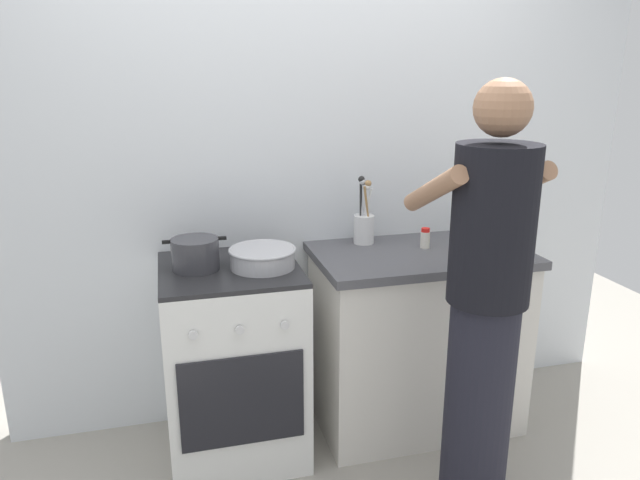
{
  "coord_description": "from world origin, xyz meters",
  "views": [
    {
      "loc": [
        -0.59,
        -2.29,
        1.73
      ],
      "look_at": [
        0.05,
        0.12,
        1.0
      ],
      "focal_mm": 33.12,
      "sensor_mm": 36.0,
      "label": 1
    }
  ],
  "objects_px": {
    "mixing_bowl": "(262,257)",
    "utensil_crock": "(364,222)",
    "stove_range": "(234,361)",
    "oil_bottle": "(476,227)",
    "pot": "(195,254)",
    "spice_bottle": "(425,238)",
    "person": "(485,310)"
  },
  "relations": [
    {
      "from": "spice_bottle",
      "to": "stove_range",
      "type": "bearing_deg",
      "value": -177.15
    },
    {
      "from": "mixing_bowl",
      "to": "utensil_crock",
      "type": "height_order",
      "value": "utensil_crock"
    },
    {
      "from": "mixing_bowl",
      "to": "oil_bottle",
      "type": "relative_size",
      "value": 1.11
    },
    {
      "from": "spice_bottle",
      "to": "utensil_crock",
      "type": "bearing_deg",
      "value": 149.47
    },
    {
      "from": "stove_range",
      "to": "oil_bottle",
      "type": "bearing_deg",
      "value": -2.3
    },
    {
      "from": "stove_range",
      "to": "oil_bottle",
      "type": "height_order",
      "value": "oil_bottle"
    },
    {
      "from": "utensil_crock",
      "to": "person",
      "type": "relative_size",
      "value": 0.2
    },
    {
      "from": "pot",
      "to": "oil_bottle",
      "type": "height_order",
      "value": "oil_bottle"
    },
    {
      "from": "mixing_bowl",
      "to": "utensil_crock",
      "type": "xyz_separation_m",
      "value": [
        0.54,
        0.24,
        0.06
      ]
    },
    {
      "from": "utensil_crock",
      "to": "spice_bottle",
      "type": "distance_m",
      "value": 0.3
    },
    {
      "from": "pot",
      "to": "oil_bottle",
      "type": "xyz_separation_m",
      "value": [
        1.29,
        -0.05,
        0.04
      ]
    },
    {
      "from": "mixing_bowl",
      "to": "utensil_crock",
      "type": "relative_size",
      "value": 0.88
    },
    {
      "from": "oil_bottle",
      "to": "stove_range",
      "type": "bearing_deg",
      "value": 177.7
    },
    {
      "from": "spice_bottle",
      "to": "oil_bottle",
      "type": "relative_size",
      "value": 0.37
    },
    {
      "from": "spice_bottle",
      "to": "person",
      "type": "height_order",
      "value": "person"
    },
    {
      "from": "mixing_bowl",
      "to": "oil_bottle",
      "type": "distance_m",
      "value": 1.01
    },
    {
      "from": "mixing_bowl",
      "to": "utensil_crock",
      "type": "distance_m",
      "value": 0.6
    },
    {
      "from": "utensil_crock",
      "to": "oil_bottle",
      "type": "distance_m",
      "value": 0.53
    },
    {
      "from": "mixing_bowl",
      "to": "spice_bottle",
      "type": "xyz_separation_m",
      "value": [
        0.8,
        0.09,
        -0.0
      ]
    },
    {
      "from": "utensil_crock",
      "to": "stove_range",
      "type": "bearing_deg",
      "value": -163.77
    },
    {
      "from": "utensil_crock",
      "to": "spice_bottle",
      "type": "relative_size",
      "value": 3.42
    },
    {
      "from": "pot",
      "to": "spice_bottle",
      "type": "relative_size",
      "value": 2.74
    },
    {
      "from": "mixing_bowl",
      "to": "oil_bottle",
      "type": "height_order",
      "value": "oil_bottle"
    },
    {
      "from": "stove_range",
      "to": "mixing_bowl",
      "type": "bearing_deg",
      "value": -16.45
    },
    {
      "from": "pot",
      "to": "person",
      "type": "distance_m",
      "value": 1.21
    },
    {
      "from": "stove_range",
      "to": "spice_bottle",
      "type": "distance_m",
      "value": 1.06
    },
    {
      "from": "person",
      "to": "spice_bottle",
      "type": "bearing_deg",
      "value": 84.89
    },
    {
      "from": "stove_range",
      "to": "person",
      "type": "xyz_separation_m",
      "value": [
        0.88,
        -0.63,
        0.41
      ]
    },
    {
      "from": "pot",
      "to": "utensil_crock",
      "type": "xyz_separation_m",
      "value": [
        0.82,
        0.19,
        0.04
      ]
    },
    {
      "from": "pot",
      "to": "person",
      "type": "bearing_deg",
      "value": -31.97
    },
    {
      "from": "stove_range",
      "to": "pot",
      "type": "xyz_separation_m",
      "value": [
        -0.14,
        0.01,
        0.52
      ]
    },
    {
      "from": "pot",
      "to": "mixing_bowl",
      "type": "xyz_separation_m",
      "value": [
        0.28,
        -0.05,
        -0.02
      ]
    }
  ]
}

